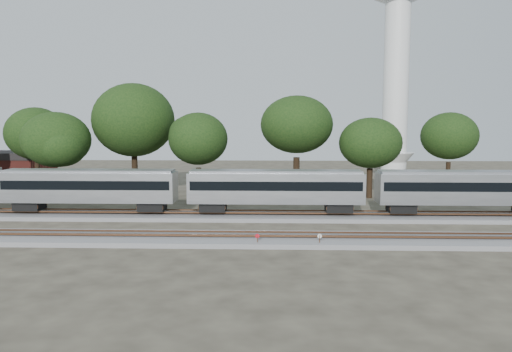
# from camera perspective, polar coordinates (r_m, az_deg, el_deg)

# --- Properties ---
(ground) EXTENTS (160.00, 160.00, 0.00)m
(ground) POSITION_cam_1_polar(r_m,az_deg,el_deg) (45.66, -7.57, -6.19)
(ground) COLOR #383328
(ground) RESTS_ON ground
(track_far) EXTENTS (160.00, 5.00, 0.73)m
(track_far) POSITION_cam_1_polar(r_m,az_deg,el_deg) (51.42, -6.47, -4.52)
(track_far) COLOR slate
(track_far) RESTS_ON ground
(track_near) EXTENTS (160.00, 5.00, 0.73)m
(track_near) POSITION_cam_1_polar(r_m,az_deg,el_deg) (41.78, -8.48, -7.09)
(track_near) COLOR slate
(track_near) RESTS_ON ground
(train) EXTENTS (129.53, 3.16, 4.65)m
(train) POSITION_cam_1_polar(r_m,az_deg,el_deg) (54.02, 23.01, -1.21)
(train) COLOR silver
(train) RESTS_ON ground
(switch_stand_red) EXTENTS (0.34, 0.06, 1.07)m
(switch_stand_red) POSITION_cam_1_polar(r_m,az_deg,el_deg) (39.25, 0.15, -7.18)
(switch_stand_red) COLOR #512D19
(switch_stand_red) RESTS_ON ground
(switch_stand_white) EXTENTS (0.35, 0.07, 1.10)m
(switch_stand_white) POSITION_cam_1_polar(r_m,az_deg,el_deg) (39.43, 7.28, -7.14)
(switch_stand_white) COLOR #512D19
(switch_stand_white) RESTS_ON ground
(switch_lever) EXTENTS (0.55, 0.39, 0.30)m
(switch_lever) POSITION_cam_1_polar(r_m,az_deg,el_deg) (39.72, -2.30, -7.81)
(switch_lever) COLOR #512D19
(switch_lever) RESTS_ON ground
(brick_building) EXTENTS (11.51, 8.47, 5.31)m
(brick_building) POSITION_cam_1_polar(r_m,az_deg,el_deg) (82.41, -26.28, 0.67)
(brick_building) COLOR maroon
(brick_building) RESTS_ON ground
(tree_1) EXTENTS (8.29, 8.29, 11.68)m
(tree_1) POSITION_cam_1_polar(r_m,az_deg,el_deg) (72.97, -23.84, 4.44)
(tree_1) COLOR black
(tree_1) RESTS_ON ground
(tree_2) EXTENTS (7.71, 7.71, 10.87)m
(tree_2) POSITION_cam_1_polar(r_m,az_deg,el_deg) (64.94, -21.90, 3.86)
(tree_2) COLOR black
(tree_2) RESTS_ON ground
(tree_3) EXTENTS (10.10, 10.10, 14.24)m
(tree_3) POSITION_cam_1_polar(r_m,az_deg,el_deg) (66.71, -13.83, 6.21)
(tree_3) COLOR black
(tree_3) RESTS_ON ground
(tree_4) EXTENTS (7.80, 7.80, 10.99)m
(tree_4) POSITION_cam_1_polar(r_m,az_deg,el_deg) (61.23, -6.62, 4.23)
(tree_4) COLOR black
(tree_4) RESTS_ON ground
(tree_5) EXTENTS (9.51, 9.51, 13.41)m
(tree_5) POSITION_cam_1_polar(r_m,az_deg,el_deg) (66.02, 4.68, 5.87)
(tree_5) COLOR black
(tree_5) RESTS_ON ground
(tree_6) EXTENTS (7.17, 7.17, 10.11)m
(tree_6) POSITION_cam_1_polar(r_m,az_deg,el_deg) (65.05, 12.94, 3.69)
(tree_6) COLOR black
(tree_6) RESTS_ON ground
(tree_7) EXTENTS (7.91, 7.91, 11.15)m
(tree_7) POSITION_cam_1_polar(r_m,az_deg,el_deg) (73.34, 21.24, 4.27)
(tree_7) COLOR black
(tree_7) RESTS_ON ground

